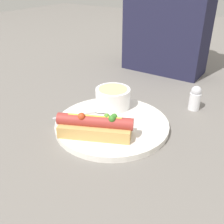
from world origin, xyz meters
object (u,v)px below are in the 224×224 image
spoon (97,111)px  salt_shaker (195,98)px  seated_diner (169,4)px  soup_bowl (113,97)px  hot_dog (95,126)px

spoon → salt_shaker: 0.29m
salt_shaker → seated_diner: 0.40m
soup_bowl → salt_shaker: (0.19, 0.14, -0.01)m
hot_dog → spoon: bearing=100.1°
soup_bowl → seated_diner: bearing=93.3°
spoon → soup_bowl: bearing=21.7°
soup_bowl → seated_diner: seated_diner is taller
spoon → salt_shaker: size_ratio=1.86×
hot_dog → spoon: (-0.06, 0.09, -0.02)m
hot_dog → salt_shaker: size_ratio=2.46×
spoon → seated_diner: size_ratio=0.24×
salt_shaker → seated_diner: bearing=129.4°
hot_dog → soup_bowl: 0.15m
hot_dog → seated_diner: bearing=72.8°
salt_shaker → seated_diner: (-0.22, 0.26, 0.22)m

